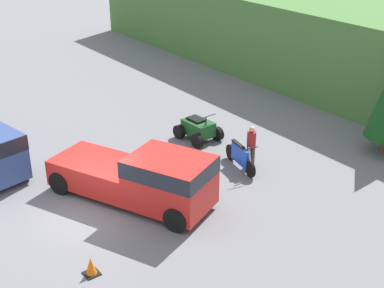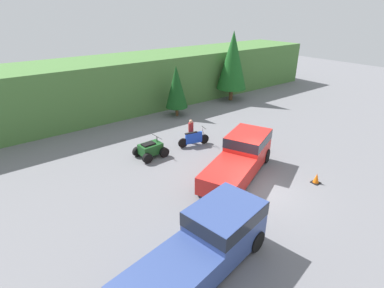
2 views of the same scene
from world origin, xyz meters
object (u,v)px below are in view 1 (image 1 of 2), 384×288
Objects in this scene: traffic_cone at (91,267)px; rider_person at (251,145)px; pickup_truck_red at (145,177)px; quad_atv at (198,129)px; dirt_bike at (240,157)px.

rider_person is at bearing 104.96° from traffic_cone.
pickup_truck_red is 5.50m from quad_atv.
quad_atv is (-3.04, 0.33, -0.01)m from dirt_bike.
rider_person reaches higher than quad_atv.
quad_atv is at bearing 99.69° from pickup_truck_red.
pickup_truck_red reaches higher than dirt_bike.
quad_atv reaches higher than traffic_cone.
dirt_bike is at bearing 65.92° from pickup_truck_red.
rider_person is 8.21m from traffic_cone.
quad_atv is at bearing -169.24° from rider_person.
pickup_truck_red is at bearing 124.97° from traffic_cone.
traffic_cone is (2.25, -3.22, -0.76)m from pickup_truck_red.
pickup_truck_red is 4.69m from rider_person.
rider_person is (3.14, 0.11, 0.42)m from quad_atv.
dirt_bike is 0.61m from rider_person.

